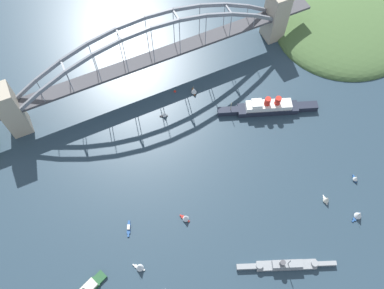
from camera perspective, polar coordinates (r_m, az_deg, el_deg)
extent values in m
plane|color=#283D4C|center=(375.21, -5.22, 9.20)|extent=(1400.00, 1400.00, 0.00)
cube|color=#ADA38E|center=(395.85, 11.63, 17.23)|extent=(16.23, 18.27, 51.15)
cube|color=#ADA38E|center=(353.76, -24.01, 4.34)|extent=(16.23, 18.27, 51.15)
cube|color=#47474C|center=(353.50, -5.59, 11.93)|extent=(226.25, 13.36, 2.40)
cube|color=#47474C|center=(404.15, 14.24, 18.14)|extent=(24.00, 13.36, 2.40)
cube|color=gray|center=(385.49, 9.33, 18.24)|extent=(25.13, 1.80, 17.29)
cube|color=gray|center=(366.79, 6.30, 18.77)|extent=(24.83, 1.80, 14.21)
cube|color=gray|center=(351.34, 2.91, 18.91)|extent=(24.48, 1.80, 11.12)
cube|color=gray|center=(339.31, -0.77, 18.58)|extent=(24.09, 1.80, 7.99)
cube|color=gray|center=(330.88, -4.66, 17.76)|extent=(23.66, 1.80, 4.81)
cube|color=gray|center=(326.24, -8.61, 16.41)|extent=(23.66, 1.80, 4.81)
cube|color=gray|center=(325.55, -12.48, 14.57)|extent=(24.09, 1.80, 7.99)
cube|color=gray|center=(328.93, -16.14, 12.31)|extent=(24.48, 1.80, 11.12)
cube|color=gray|center=(336.44, -19.47, 9.72)|extent=(24.83, 1.80, 14.21)
cube|color=gray|center=(348.08, -22.42, 6.93)|extent=(25.13, 1.80, 17.29)
cube|color=gray|center=(378.59, 10.26, 17.06)|extent=(25.13, 1.80, 17.29)
cube|color=gray|center=(359.53, 7.24, 17.55)|extent=(24.83, 1.80, 14.21)
cube|color=gray|center=(343.76, 3.85, 17.65)|extent=(24.48, 1.80, 11.12)
cube|color=gray|center=(331.45, 0.13, 17.29)|extent=(24.09, 1.80, 7.99)
cube|color=gray|center=(322.82, -3.80, 16.43)|extent=(23.66, 1.80, 4.81)
cube|color=gray|center=(318.06, -7.81, 15.04)|extent=(23.66, 1.80, 4.81)
cube|color=gray|center=(317.35, -11.76, 13.17)|extent=(24.09, 1.80, 7.99)
cube|color=gray|center=(320.82, -15.51, 10.87)|extent=(24.48, 1.80, 11.12)
cube|color=gray|center=(328.51, -18.93, 8.26)|extent=(24.83, 1.80, 14.21)
cube|color=gray|center=(340.43, -21.96, 5.46)|extent=(25.13, 1.80, 17.29)
cube|color=gray|center=(392.35, 11.17, 17.32)|extent=(1.40, 12.02, 1.40)
cube|color=gray|center=(354.63, 5.12, 18.33)|extent=(1.40, 12.02, 1.40)
cube|color=gray|center=(330.34, -2.26, 17.64)|extent=(1.40, 12.02, 1.40)
cube|color=gray|center=(320.97, -10.20, 14.91)|extent=(1.40, 12.02, 1.40)
cube|color=gray|center=(327.82, -17.58, 10.37)|extent=(1.40, 12.02, 1.40)
cube|color=gray|center=(351.35, -23.55, 4.80)|extent=(1.40, 12.02, 1.40)
cylinder|color=gray|center=(380.04, 7.75, 17.87)|extent=(0.56, 0.56, 13.37)
cylinder|color=gray|center=(373.04, 8.66, 16.66)|extent=(0.56, 0.56, 13.37)
cylinder|color=gray|center=(366.88, 4.51, 17.53)|extent=(0.56, 0.56, 24.70)
cylinder|color=gray|center=(359.63, 5.42, 16.29)|extent=(0.56, 0.56, 24.70)
cylinder|color=gray|center=(356.02, 1.06, 16.93)|extent=(0.56, 0.56, 32.80)
cylinder|color=gray|center=(348.54, 1.94, 15.65)|extent=(0.56, 0.56, 32.80)
cylinder|color=gray|center=(347.62, -2.57, 16.04)|extent=(0.56, 0.56, 37.66)
cylinder|color=gray|center=(339.95, -1.72, 14.73)|extent=(0.56, 0.56, 37.66)
cylinder|color=gray|center=(341.81, -6.29, 14.87)|extent=(0.56, 0.56, 39.27)
cylinder|color=gray|center=(334.01, -5.50, 13.52)|extent=(0.56, 0.56, 39.27)
cylinder|color=gray|center=(338.73, -10.04, 13.41)|extent=(0.56, 0.56, 37.66)
cylinder|color=gray|center=(330.86, -9.31, 12.03)|extent=(0.56, 0.56, 37.66)
cylinder|color=gray|center=(338.46, -13.74, 11.71)|extent=(0.56, 0.56, 32.80)
cylinder|color=gray|center=(330.58, -13.08, 10.29)|extent=(0.56, 0.56, 32.80)
cylinder|color=gray|center=(341.04, -17.30, 9.80)|extent=(0.56, 0.56, 24.70)
cylinder|color=gray|center=(333.22, -16.72, 8.36)|extent=(0.56, 0.56, 24.70)
cylinder|color=gray|center=(346.46, -20.67, 7.74)|extent=(0.56, 0.56, 13.37)
cylinder|color=gray|center=(338.77, -20.17, 6.27)|extent=(0.56, 0.56, 13.37)
ellipsoid|color=#476638|center=(440.03, 20.63, 15.05)|extent=(140.66, 129.50, 28.37)
cube|color=#1E2333|center=(357.25, 10.52, 4.92)|extent=(52.22, 28.83, 5.77)
cube|color=#1E2333|center=(351.29, 5.02, 4.64)|extent=(18.27, 11.87, 5.77)
cube|color=#1E2333|center=(366.36, 15.80, 5.13)|extent=(18.71, 13.01, 5.77)
cube|color=white|center=(352.78, 10.66, 5.40)|extent=(39.57, 22.67, 5.11)
cube|color=white|center=(347.14, 9.06, 5.70)|extent=(10.94, 10.85, 3.20)
cylinder|color=red|center=(347.16, 10.52, 5.96)|extent=(5.02, 5.02, 7.57)
cylinder|color=red|center=(349.19, 11.92, 6.01)|extent=(5.02, 5.02, 7.57)
cylinder|color=tan|center=(344.99, 5.48, 5.37)|extent=(0.50, 0.50, 10.00)
cube|color=gray|center=(308.93, 13.04, -16.13)|extent=(41.91, 22.86, 3.85)
cube|color=gray|center=(316.49, 18.22, -15.56)|extent=(14.28, 8.36, 3.85)
cube|color=gray|center=(303.83, 7.62, -16.60)|extent=(14.52, 8.93, 3.85)
cube|color=gray|center=(305.22, 13.19, -15.98)|extent=(21.75, 13.33, 3.90)
cylinder|color=gray|center=(311.03, 16.78, -15.62)|extent=(4.82, 4.82, 2.20)
cylinder|color=gray|center=(302.22, 9.42, -16.35)|extent=(4.82, 4.82, 2.20)
cylinder|color=gray|center=(298.59, 13.47, -15.69)|extent=(0.60, 0.60, 10.00)
cylinder|color=#4C4C51|center=(300.31, 12.54, -15.89)|extent=(3.78, 3.78, 4.40)
cube|color=#23512D|center=(307.66, -12.70, -17.62)|extent=(8.92, 8.84, 2.38)
cylinder|color=#B7B7B2|center=(404.37, 2.30, 14.67)|extent=(2.83, 5.07, 0.90)
cylinder|color=#B7B7B2|center=(405.99, 2.60, 14.90)|extent=(2.83, 5.07, 0.90)
cylinder|color=navy|center=(403.53, 2.31, 14.78)|extent=(0.14, 0.14, 1.39)
cylinder|color=navy|center=(405.16, 2.60, 15.01)|extent=(0.14, 0.14, 1.39)
ellipsoid|color=beige|center=(403.34, 2.46, 15.03)|extent=(4.24, 7.59, 1.35)
cylinder|color=navy|center=(404.82, 2.08, 15.27)|extent=(1.49, 1.24, 1.28)
cube|color=beige|center=(403.33, 2.36, 15.15)|extent=(10.96, 5.93, 0.20)
cube|color=beige|center=(401.81, 2.84, 14.80)|extent=(4.34, 2.67, 0.12)
cube|color=navy|center=(400.87, 2.85, 14.92)|extent=(0.54, 1.06, 1.50)
cube|color=silver|center=(305.10, -7.46, -16.67)|extent=(5.49, 5.86, 1.04)
cube|color=silver|center=(305.87, -8.13, -16.36)|extent=(2.03, 2.12, 1.04)
cube|color=silver|center=(304.38, -6.79, -16.99)|extent=(2.18, 2.25, 1.04)
cylinder|color=tan|center=(300.16, -7.67, -16.44)|extent=(0.16, 0.16, 9.31)
cone|color=white|center=(300.29, -7.36, -16.59)|extent=(7.51, 7.51, 7.45)
cube|color=black|center=(351.27, -3.99, 4.02)|extent=(4.56, 3.14, 0.83)
cube|color=black|center=(351.31, -4.44, 3.97)|extent=(1.59, 1.26, 0.83)
cube|color=black|center=(351.25, -3.54, 4.06)|extent=(1.65, 1.42, 0.83)
cylinder|color=tan|center=(348.30, -4.08, 4.32)|extent=(0.16, 0.16, 6.22)
cone|color=white|center=(348.55, -3.88, 4.31)|extent=(4.85, 4.85, 4.98)
cube|color=#234C8C|center=(335.75, 21.98, -9.43)|extent=(6.49, 4.32, 0.95)
cube|color=#234C8C|center=(333.91, 21.60, -9.91)|extent=(2.26, 1.72, 0.95)
cube|color=#234C8C|center=(337.62, 22.35, -8.96)|extent=(2.33, 1.93, 0.95)
cylinder|color=tan|center=(331.24, 22.21, -9.22)|extent=(0.16, 0.16, 8.73)
cone|color=white|center=(332.45, 22.35, -9.03)|extent=(6.99, 6.99, 6.98)
cube|color=#234C8C|center=(347.74, 21.76, -4.46)|extent=(2.92, 4.43, 0.99)
cube|color=#234C8C|center=(348.55, 21.61, -4.07)|extent=(1.19, 1.54, 0.99)
cube|color=#234C8C|center=(346.94, 21.91, -4.87)|extent=(1.36, 1.58, 0.99)
cylinder|color=tan|center=(345.01, 21.92, -4.19)|extent=(0.16, 0.16, 5.65)
cone|color=white|center=(344.89, 21.97, -4.39)|extent=(4.57, 4.57, 4.52)
cube|color=silver|center=(332.94, 18.11, -7.36)|extent=(2.71, 5.01, 0.72)
cube|color=silver|center=(333.74, 17.91, -6.88)|extent=(1.11, 1.71, 0.72)
cube|color=silver|center=(332.17, 18.31, -7.85)|extent=(1.27, 1.74, 0.72)
cylinder|color=tan|center=(329.30, 18.29, -7.04)|extent=(0.16, 0.16, 7.69)
cone|color=silver|center=(329.29, 18.36, -7.28)|extent=(5.13, 5.13, 6.15)
cube|color=#234C8C|center=(313.00, -8.85, -11.57)|extent=(5.26, 7.82, 1.00)
cube|color=#234C8C|center=(311.64, -8.89, -12.44)|extent=(2.25, 2.82, 1.00)
cube|color=#234C8C|center=(314.43, -8.80, -10.70)|extent=(2.50, 2.93, 1.00)
cube|color=beige|center=(312.20, -8.87, -11.34)|extent=(3.32, 4.21, 1.24)
cube|color=brown|center=(364.52, 0.23, 7.41)|extent=(3.11, 5.44, 0.81)
cube|color=brown|center=(366.44, 0.09, 7.83)|extent=(1.29, 1.86, 0.81)
cube|color=brown|center=(362.62, 0.36, 6.98)|extent=(1.48, 1.90, 0.81)
cylinder|color=tan|center=(361.63, 0.21, 7.81)|extent=(0.16, 0.16, 6.91)
cone|color=white|center=(361.06, 0.27, 7.60)|extent=(5.48, 5.48, 5.52)
cube|color=#B2231E|center=(311.82, -1.04, -10.28)|extent=(4.61, 5.72, 1.03)
cube|color=#B2231E|center=(312.51, -1.56, -9.92)|extent=(1.78, 2.04, 1.03)
cube|color=#B2231E|center=(311.16, -0.51, -10.64)|extent=(1.97, 2.15, 1.03)
cylinder|color=tan|center=(307.84, -1.11, -9.99)|extent=(0.16, 0.16, 7.51)
cone|color=white|center=(307.90, -0.88, -10.17)|extent=(6.52, 6.52, 6.01)
cone|color=red|center=(364.52, -2.41, 7.52)|extent=(2.20, 2.20, 2.20)
sphere|color=#F2E566|center=(363.39, -2.42, 7.65)|extent=(0.50, 0.50, 0.50)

